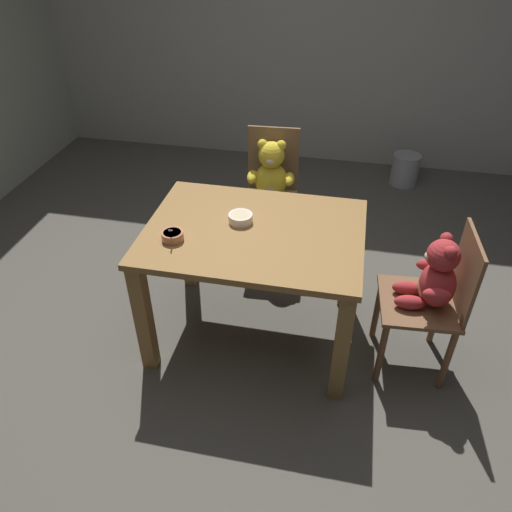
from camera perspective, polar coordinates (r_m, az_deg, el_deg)
ground_plane at (r=3.10m, az=-0.19°, el=-8.87°), size 5.20×5.20×0.04m
wall_rear at (r=4.79m, az=6.74°, el=25.75°), size 5.20×0.08×2.61m
dining_table at (r=2.69m, az=-0.22°, el=0.58°), size 1.15×0.86×0.75m
teddy_chair_near_right at (r=2.68m, az=19.84°, el=-3.20°), size 0.43×0.43×0.87m
teddy_chair_far_center at (r=3.37m, az=1.70°, el=8.24°), size 0.40×0.40×0.94m
porridge_bowl_terracotta_near_left at (r=2.55m, az=-9.62°, el=2.33°), size 0.11×0.12×0.10m
porridge_bowl_white_center at (r=2.66m, az=-1.80°, el=4.42°), size 0.13×0.13×0.05m
metal_pail at (r=4.77m, az=16.83°, el=9.57°), size 0.25×0.25×0.28m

